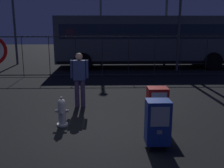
# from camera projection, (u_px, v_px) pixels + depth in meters

# --- Properties ---
(ground_plane) EXTENTS (60.00, 60.00, 0.00)m
(ground_plane) POSITION_uv_depth(u_px,v_px,m) (101.00, 132.00, 6.14)
(ground_plane) COLOR black
(fire_hydrant) EXTENTS (0.33, 0.31, 0.75)m
(fire_hydrant) POSITION_uv_depth(u_px,v_px,m) (62.00, 112.00, 6.49)
(fire_hydrant) COLOR silver
(fire_hydrant) RESTS_ON ground_plane
(newspaper_box_primary) EXTENTS (0.48, 0.42, 1.02)m
(newspaper_box_primary) POSITION_uv_depth(u_px,v_px,m) (158.00, 122.00, 5.23)
(newspaper_box_primary) COLOR black
(newspaper_box_primary) RESTS_ON ground_plane
(newspaper_box_secondary) EXTENTS (0.48, 0.42, 1.02)m
(newspaper_box_secondary) POSITION_uv_depth(u_px,v_px,m) (157.00, 106.00, 6.29)
(newspaper_box_secondary) COLOR black
(newspaper_box_secondary) RESTS_ON ground_plane
(pedestrian) EXTENTS (0.55, 0.22, 1.67)m
(pedestrian) POSITION_uv_depth(u_px,v_px,m) (79.00, 77.00, 7.89)
(pedestrian) COLOR #382D51
(pedestrian) RESTS_ON ground_plane
(fence_barrier) EXTENTS (18.03, 0.04, 2.00)m
(fence_barrier) POSITION_uv_depth(u_px,v_px,m) (102.00, 56.00, 12.69)
(fence_barrier) COLOR #2D2D33
(fence_barrier) RESTS_ON ground_plane
(bus_near) EXTENTS (10.51, 2.81, 3.00)m
(bus_near) POSITION_uv_depth(u_px,v_px,m) (146.00, 39.00, 15.54)
(bus_near) COLOR #4C5156
(bus_near) RESTS_ON ground_plane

